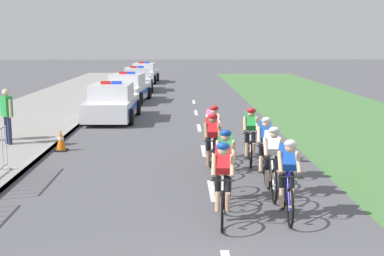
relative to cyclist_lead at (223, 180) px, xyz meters
The scene contains 18 objects.
sidewalk_slab 12.60m from the cyclist_lead, 124.35° to the left, with size 4.99×60.00×0.12m, color gray.
kerb_edge 11.41m from the cyclist_lead, 114.27° to the left, with size 0.16×60.00×0.13m, color #9E9E99.
grass_verge 12.16m from the cyclist_lead, 58.86° to the left, with size 7.00×60.00×0.01m, color #4C7F42.
lane_markings_centre 6.00m from the cyclist_lead, 90.67° to the left, with size 0.14×25.60×0.01m.
cyclist_lead is the anchor object (origin of this frame).
cyclist_second 1.21m from the cyclist_lead, ahead, with size 0.44×1.72×1.56m.
cyclist_third 1.24m from the cyclist_lead, 82.88° to the left, with size 0.45×1.72×1.56m.
cyclist_fourth 1.90m from the cyclist_lead, 53.05° to the left, with size 0.43×1.72×1.56m.
cyclist_fifth 3.41m from the cyclist_lead, 89.79° to the left, with size 0.42×1.72×1.56m.
cyclist_sixth 3.06m from the cyclist_lead, 66.61° to the left, with size 0.45×1.72×1.56m.
cyclist_seventh 4.87m from the cyclist_lead, 88.60° to the left, with size 0.44×1.72×1.56m.
cyclist_eighth 4.49m from the cyclist_lead, 76.09° to the left, with size 0.44×1.72×1.56m.
police_car_nearest 12.48m from the cyclist_lead, 106.54° to the left, with size 2.07×4.44×1.59m.
police_car_second 18.50m from the cyclist_lead, 101.07° to the left, with size 2.32×4.55×1.59m.
police_car_third 24.30m from the cyclist_lead, 98.40° to the left, with size 2.20×4.50×1.59m.
police_car_furthest 30.74m from the cyclist_lead, 96.64° to the left, with size 2.12×4.46×1.59m.
traffic_cone_near 7.43m from the cyclist_lead, 125.28° to the left, with size 0.36×0.36×0.64m.
spectator_middle 8.83m from the cyclist_lead, 132.54° to the left, with size 0.43×0.42×1.68m.
Camera 1 is at (-0.66, -5.09, 3.23)m, focal length 47.57 mm.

